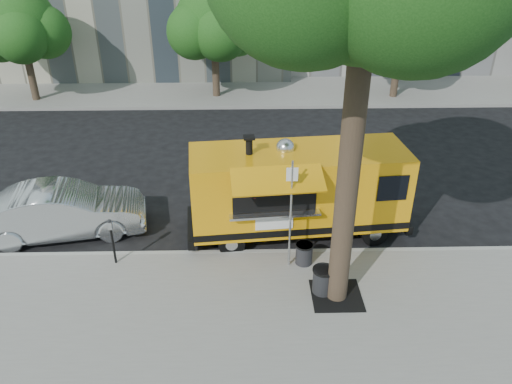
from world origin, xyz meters
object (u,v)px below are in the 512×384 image
far_tree_a (20,24)px  far_tree_c (403,23)px  far_tree_b (214,21)px  sign_post (291,209)px  food_truck (297,190)px  trash_bin_left (304,253)px  parking_meter (112,236)px  sedan (63,211)px  trash_bin_right (323,280)px

far_tree_a → far_tree_c: (18.00, 0.10, -0.06)m
far_tree_b → sign_post: far_tree_b is taller
far_tree_c → far_tree_a: bearing=-179.7°
far_tree_b → food_truck: size_ratio=0.86×
far_tree_a → far_tree_c: bearing=0.3°
far_tree_c → food_truck: bearing=-116.6°
far_tree_b → trash_bin_left: 14.86m
parking_meter → trash_bin_left: 4.98m
far_tree_b → sedan: 13.33m
parking_meter → trash_bin_right: size_ratio=2.01×
food_truck → trash_bin_right: size_ratio=9.68×
far_tree_c → trash_bin_left: bearing=-113.6°
far_tree_b → food_truck: 13.08m
trash_bin_right → food_truck: bearing=98.1°
far_tree_c → parking_meter: size_ratio=3.90×
far_tree_b → sign_post: (2.55, -14.25, -1.98)m
far_tree_a → food_truck: (11.88, -12.13, -2.33)m
sedan → trash_bin_right: size_ratio=6.92×
far_tree_c → sign_post: size_ratio=1.74×
trash_bin_left → far_tree_c: bearing=66.4°
sign_post → food_truck: size_ratio=0.47×
far_tree_b → trash_bin_right: size_ratio=8.28×
far_tree_a → trash_bin_left: size_ratio=9.28×
far_tree_c → trash_bin_right: bearing=-110.8°
far_tree_c → trash_bin_right: far_tree_c is taller
parking_meter → trash_bin_right: parking_meter is taller
far_tree_b → far_tree_c: bearing=-1.9°
far_tree_a → parking_meter: bearing=-62.9°
far_tree_c → food_truck: 13.86m
far_tree_a → sign_post: far_tree_a is taller
sign_post → trash_bin_right: size_ratio=4.51×
far_tree_a → sign_post: 18.14m
far_tree_c → sign_post: 15.48m
parking_meter → food_truck: food_truck is taller
far_tree_a → sedan: far_tree_a is taller
sign_post → sedan: sign_post is taller
far_tree_c → far_tree_b: bearing=178.1°
far_tree_b → food_truck: far_tree_b is taller
sign_post → trash_bin_left: 1.45m
trash_bin_left → far_tree_a: bearing=130.9°
sign_post → parking_meter: bearing=177.5°
far_tree_b → sedan: (-3.80, -12.40, -3.08)m
food_truck → sedan: (-6.68, 0.13, -0.69)m
far_tree_a → trash_bin_right: 19.61m
sedan → trash_bin_left: size_ratio=7.97×
far_tree_c → food_truck: (-6.12, -12.23, -2.27)m
far_tree_c → food_truck: size_ratio=0.81×
far_tree_c → trash_bin_right: size_ratio=7.84×
far_tree_b → trash_bin_right: bearing=-77.9°
far_tree_a → trash_bin_right: far_tree_a is taller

